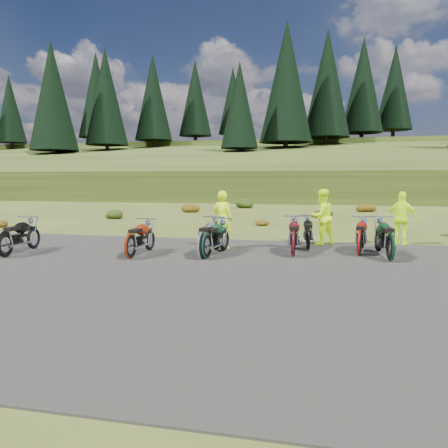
% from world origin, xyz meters
% --- Properties ---
extents(ground, '(300.00, 300.00, 0.00)m').
position_xyz_m(ground, '(0.00, 0.00, 0.00)').
color(ground, '#3D4717').
rests_on(ground, ground).
extents(gravel_pad, '(20.00, 12.00, 0.04)m').
position_xyz_m(gravel_pad, '(0.00, -2.00, 0.00)').
color(gravel_pad, black).
rests_on(gravel_pad, ground).
extents(hill_slope, '(300.00, 45.97, 9.37)m').
position_xyz_m(hill_slope, '(0.00, 50.00, 0.00)').
color(hill_slope, '#283B13').
rests_on(hill_slope, ground).
extents(hill_plateau, '(300.00, 90.00, 9.17)m').
position_xyz_m(hill_plateau, '(0.00, 110.00, 0.00)').
color(hill_plateau, '#283B13').
rests_on(hill_plateau, ground).
extents(conifer_13, '(5.72, 5.72, 15.00)m').
position_xyz_m(conifer_13, '(-57.00, 64.00, 15.86)').
color(conifer_13, black).
rests_on(conifer_13, ground).
extents(conifer_14, '(5.28, 5.28, 14.00)m').
position_xyz_m(conifer_14, '(-51.00, 70.00, 16.55)').
color(conifer_14, black).
rests_on(conifer_14, ground).
extents(conifer_15, '(7.92, 7.92, 20.00)m').
position_xyz_m(conifer_15, '(-45.00, 76.00, 20.16)').
color(conifer_15, black).
rests_on(conifer_15, ground).
extents(conifer_16, '(7.48, 7.48, 19.00)m').
position_xyz_m(conifer_16, '(-39.00, 51.00, 15.28)').
color(conifer_16, black).
rests_on(conifer_16, ground).
extents(conifer_17, '(7.04, 7.04, 18.00)m').
position_xyz_m(conifer_17, '(-33.00, 57.00, 15.97)').
color(conifer_17, black).
rests_on(conifer_17, ground).
extents(conifer_18, '(6.60, 6.60, 17.00)m').
position_xyz_m(conifer_18, '(-27.00, 63.00, 16.66)').
color(conifer_18, black).
rests_on(conifer_18, ground).
extents(conifer_19, '(6.16, 6.16, 16.00)m').
position_xyz_m(conifer_19, '(-21.00, 69.00, 17.36)').
color(conifer_19, black).
rests_on(conifer_19, ground).
extents(conifer_20, '(5.72, 5.72, 15.00)m').
position_xyz_m(conifer_20, '(-15.00, 75.00, 17.65)').
color(conifer_20, black).
rests_on(conifer_20, ground).
extents(conifer_21, '(5.28, 5.28, 14.00)m').
position_xyz_m(conifer_21, '(-9.00, 50.00, 12.56)').
color(conifer_21, black).
rests_on(conifer_21, ground).
extents(conifer_22, '(7.92, 7.92, 20.00)m').
position_xyz_m(conifer_22, '(-3.00, 56.00, 16.77)').
color(conifer_22, black).
rests_on(conifer_22, ground).
extents(conifer_23, '(7.48, 7.48, 19.00)m').
position_xyz_m(conifer_23, '(3.00, 62.00, 17.47)').
color(conifer_23, black).
rests_on(conifer_23, ground).
extents(conifer_24, '(7.04, 7.04, 18.00)m').
position_xyz_m(conifer_24, '(9.00, 68.00, 18.16)').
color(conifer_24, black).
rests_on(conifer_24, ground).
extents(conifer_25, '(6.60, 6.60, 17.00)m').
position_xyz_m(conifer_25, '(15.00, 74.00, 18.66)').
color(conifer_25, black).
rests_on(conifer_25, ground).
extents(shrub_0, '(0.77, 0.77, 0.45)m').
position_xyz_m(shrub_0, '(-12.00, 6.00, 0.23)').
color(shrub_0, '#5B2B0B').
rests_on(shrub_0, ground).
extents(shrub_1, '(1.03, 1.03, 0.61)m').
position_xyz_m(shrub_1, '(-9.10, 11.30, 0.31)').
color(shrub_1, black).
rests_on(shrub_1, ground).
extents(shrub_2, '(1.30, 1.30, 0.77)m').
position_xyz_m(shrub_2, '(-6.20, 16.60, 0.38)').
color(shrub_2, '#5B2B0B').
rests_on(shrub_2, ground).
extents(shrub_3, '(1.56, 1.56, 0.92)m').
position_xyz_m(shrub_3, '(-3.30, 21.90, 0.46)').
color(shrub_3, black).
rests_on(shrub_3, ground).
extents(shrub_4, '(0.77, 0.77, 0.45)m').
position_xyz_m(shrub_4, '(-0.40, 9.20, 0.23)').
color(shrub_4, '#5B2B0B').
rests_on(shrub_4, ground).
extents(shrub_5, '(1.03, 1.03, 0.61)m').
position_xyz_m(shrub_5, '(2.50, 14.50, 0.31)').
color(shrub_5, black).
rests_on(shrub_5, ground).
extents(shrub_6, '(1.30, 1.30, 0.77)m').
position_xyz_m(shrub_6, '(5.40, 19.80, 0.38)').
color(shrub_6, '#5B2B0B').
rests_on(shrub_6, ground).
extents(motorcycle_0, '(0.85, 2.13, 1.09)m').
position_xyz_m(motorcycle_0, '(-6.23, -0.96, 0.00)').
color(motorcycle_0, black).
rests_on(motorcycle_0, ground).
extents(motorcycle_1, '(0.70, 2.02, 1.06)m').
position_xyz_m(motorcycle_1, '(-2.69, -0.42, 0.00)').
color(motorcycle_1, maroon).
rests_on(motorcycle_1, ground).
extents(motorcycle_2, '(0.97, 2.12, 1.07)m').
position_xyz_m(motorcycle_2, '(-0.65, 0.09, 0.00)').
color(motorcycle_2, '#0E341D').
rests_on(motorcycle_2, ground).
extents(motorcycle_3, '(0.82, 2.16, 1.11)m').
position_xyz_m(motorcycle_3, '(-0.76, -0.01, 0.00)').
color(motorcycle_3, '#AFAFB4').
rests_on(motorcycle_3, ground).
extents(motorcycle_4, '(0.79, 2.13, 1.10)m').
position_xyz_m(motorcycle_4, '(1.69, 0.88, 0.00)').
color(motorcycle_4, '#500D11').
rests_on(motorcycle_4, ground).
extents(motorcycle_5, '(0.76, 2.02, 1.04)m').
position_xyz_m(motorcycle_5, '(2.07, 2.13, 0.00)').
color(motorcycle_5, black).
rests_on(motorcycle_5, ground).
extents(motorcycle_6, '(0.99, 2.14, 1.08)m').
position_xyz_m(motorcycle_6, '(3.53, 1.52, 0.00)').
color(motorcycle_6, '#9D0D0B').
rests_on(motorcycle_6, ground).
extents(motorcycle_7, '(0.92, 2.24, 1.15)m').
position_xyz_m(motorcycle_7, '(4.26, 0.76, 0.00)').
color(motorcycle_7, black).
rests_on(motorcycle_7, ground).
extents(person_middle, '(0.75, 0.58, 1.84)m').
position_xyz_m(person_middle, '(-0.61, 1.95, 0.92)').
color(person_middle, '#D3FF0D').
rests_on(person_middle, ground).
extents(person_right_a, '(1.15, 1.12, 1.87)m').
position_xyz_m(person_right_a, '(2.45, 3.50, 0.93)').
color(person_right_a, '#D3FF0D').
rests_on(person_right_a, ground).
extents(person_right_b, '(1.13, 0.83, 1.79)m').
position_xyz_m(person_right_b, '(5.09, 4.03, 0.89)').
color(person_right_b, '#D3FF0D').
rests_on(person_right_b, ground).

